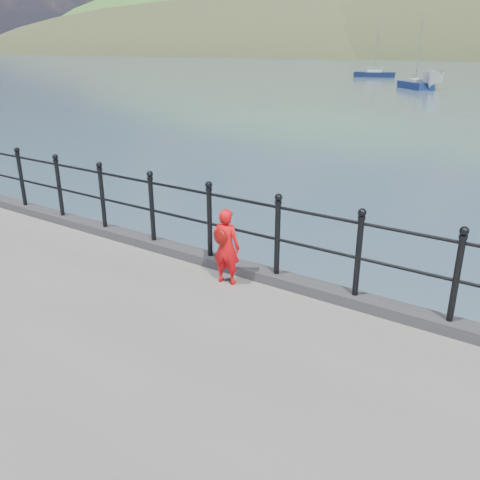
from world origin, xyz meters
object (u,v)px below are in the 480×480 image
Objects in this scene: child at (226,246)px; sailboat_left at (374,75)px; launch_white at (433,79)px; sailboat_port at (415,86)px; railing at (242,222)px.

sailboat_left is (-22.65, 67.65, -1.23)m from child.
sailboat_left is at bearing 120.07° from launch_white.
sailboat_left reaches higher than child.
sailboat_port reaches higher than launch_white.
railing is 50.73m from launch_white.
sailboat_left reaches higher than launch_white.
child is at bearing -84.23° from launch_white.
launch_white is 21.59m from sailboat_left.
sailboat_port is 20.58m from sailboat_left.
launch_white is at bearing 46.23° from sailboat_port.
child is 51.53m from sailboat_port.
launch_white is at bearing 101.45° from railing.
railing is at bearing -84.14° from launch_white.
sailboat_left is at bearing -79.99° from child.
sailboat_port is (-11.85, 50.14, -1.23)m from child.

